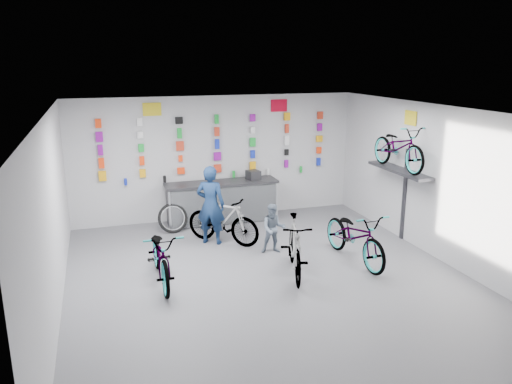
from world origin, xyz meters
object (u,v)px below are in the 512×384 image
object	(u,v)px
bike_service	(223,220)
bike_left	(161,255)
bike_center	(295,247)
customer	(274,229)
counter	(222,202)
clerk	(211,205)
bike_right	(355,236)

from	to	relation	value
bike_service	bike_left	bearing A→B (deg)	179.88
bike_center	customer	xyz separation A→B (m)	(-0.01, 1.13, -0.03)
bike_service	customer	world-z (taller)	bike_service
counter	clerk	size ratio (longest dim) A/B	1.59
bike_center	bike_right	xyz separation A→B (m)	(1.35, 0.22, -0.01)
bike_right	counter	bearing A→B (deg)	116.18
clerk	customer	bearing A→B (deg)	170.23
bike_right	bike_service	xyz separation A→B (m)	(-2.20, 1.75, -0.01)
counter	bike_left	bearing A→B (deg)	-121.93
counter	bike_left	distance (m)	3.49
clerk	bike_left	bearing A→B (deg)	82.87
customer	bike_left	bearing A→B (deg)	-150.30
bike_center	customer	distance (m)	1.13
bike_center	customer	bearing A→B (deg)	106.68
counter	customer	bearing A→B (deg)	-77.32
bike_right	customer	xyz separation A→B (m)	(-1.35, 0.91, -0.01)
counter	clerk	world-z (taller)	clerk
bike_left	bike_service	size ratio (longest dim) A/B	1.11
bike_left	clerk	distance (m)	2.10
bike_left	bike_center	world-z (taller)	bike_center
bike_left	bike_service	bearing A→B (deg)	45.52
clerk	customer	world-z (taller)	clerk
counter	bike_service	distance (m)	1.46
bike_right	clerk	xyz separation A→B (m)	(-2.44, 1.84, 0.32)
bike_center	bike_right	size ratio (longest dim) A/B	0.89
bike_left	clerk	world-z (taller)	clerk
bike_left	counter	bearing A→B (deg)	57.98
bike_center	bike_service	xyz separation A→B (m)	(-0.85, 1.97, -0.02)
counter	bike_right	bearing A→B (deg)	-59.54
bike_left	customer	world-z (taller)	customer
bike_left	bike_service	distance (m)	2.15
bike_left	clerk	bearing A→B (deg)	51.97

